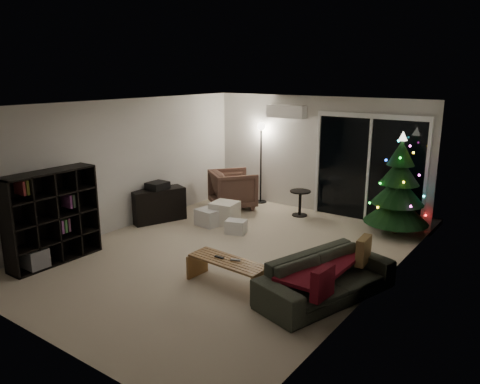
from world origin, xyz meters
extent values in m
plane|color=beige|center=(0.00, 0.00, 0.00)|extent=(6.50, 6.50, 0.00)
plane|color=white|center=(0.00, 0.00, 2.50)|extent=(6.50, 6.50, 0.00)
cube|color=silver|center=(0.00, 3.25, 1.25)|extent=(5.00, 0.02, 2.50)
cube|color=silver|center=(0.00, -3.25, 1.25)|extent=(5.00, 0.02, 2.50)
cube|color=silver|center=(-2.50, 0.00, 1.25)|extent=(0.02, 6.50, 2.50)
cube|color=silver|center=(2.50, 0.00, 1.25)|extent=(0.02, 6.50, 2.50)
cube|color=black|center=(1.20, 3.23, 1.05)|extent=(2.20, 0.02, 2.10)
cube|color=white|center=(-0.70, 3.13, 2.15)|extent=(0.90, 0.22, 0.28)
cube|color=#3F3833|center=(1.20, 3.75, -0.05)|extent=(2.60, 1.00, 0.10)
cube|color=white|center=(1.20, 4.15, 0.50)|extent=(2.20, 0.06, 1.00)
cube|color=black|center=(-2.25, 0.69, 0.34)|extent=(0.78, 1.16, 0.68)
cube|color=black|center=(-2.25, 0.69, 0.75)|extent=(0.34, 0.41, 0.14)
imported|color=brown|center=(-1.58, 2.36, 0.43)|extent=(1.30, 1.30, 0.86)
cube|color=white|center=(-1.04, 1.35, 0.22)|extent=(0.57, 0.57, 0.44)
cube|color=silver|center=(-1.23, 1.05, 0.17)|extent=(0.51, 0.41, 0.33)
cube|color=silver|center=(-0.49, 0.99, 0.13)|extent=(0.44, 0.38, 0.26)
cylinder|color=black|center=(-0.06, 2.71, 0.28)|extent=(0.48, 0.48, 0.55)
cylinder|color=black|center=(-1.33, 3.11, 0.91)|extent=(0.29, 0.29, 1.82)
imported|color=#41483B|center=(2.05, -0.40, 0.30)|extent=(1.34, 2.18, 0.59)
cube|color=#5D0B1C|center=(1.95, -0.40, 0.43)|extent=(0.63, 1.46, 0.05)
cube|color=brown|center=(2.30, 0.25, 0.54)|extent=(0.15, 0.40, 0.39)
cube|color=#5D0B1C|center=(2.30, -1.05, 0.54)|extent=(0.14, 0.40, 0.39)
cube|color=black|center=(0.58, -0.87, 0.39)|extent=(0.15, 0.05, 0.02)
cube|color=slate|center=(0.83, -0.82, 0.39)|extent=(0.15, 0.09, 0.02)
cone|color=black|center=(1.96, 2.78, 0.97)|extent=(1.38, 1.38, 1.94)
camera|label=1|loc=(4.51, -5.81, 2.99)|focal=35.00mm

